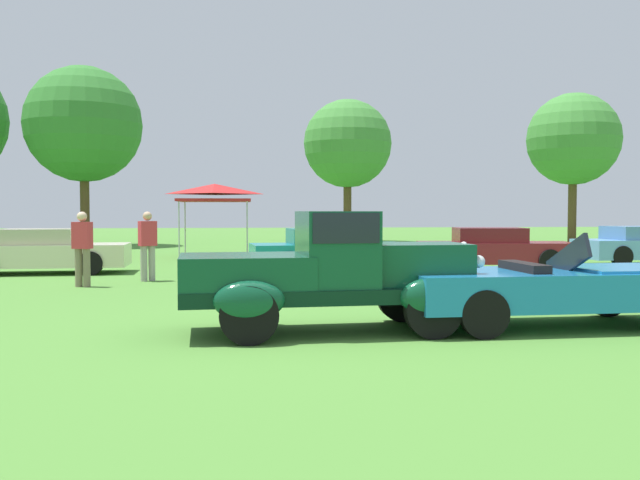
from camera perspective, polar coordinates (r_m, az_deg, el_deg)
The scene contains 13 objects.
ground_plane at distance 9.68m, azimuth -0.45°, elevation -7.68°, with size 120.00×120.00×0.00m, color #4C8433.
feature_pickup_truck at distance 9.54m, azimuth 0.91°, elevation -2.61°, with size 4.25×2.01×1.70m.
neighbor_convertible at distance 10.64m, azimuth 19.40°, elevation -3.76°, with size 4.51×1.88×1.40m.
show_car_cream at distance 19.94m, azimuth -22.11°, elevation -0.91°, with size 4.39×1.87×1.22m.
show_car_teal at distance 18.84m, azimuth 0.74°, elevation -0.91°, with size 4.49×2.11×1.22m.
show_car_burgundy at distance 20.34m, azimuth 14.41°, elevation -0.74°, with size 4.59×2.27×1.22m.
show_car_skyblue at distance 23.95m, azimuth 25.32°, elevation -0.43°, with size 4.11×1.96×1.22m.
spectator_near_truck at distance 16.10m, azimuth -19.33°, elevation -0.50°, with size 0.46×0.36×1.69m.
spectator_between_cars at distance 16.98m, azimuth -14.27°, elevation -0.29°, with size 0.47×0.40×1.69m.
canopy_tent_left_field at distance 25.39m, azimuth -8.84°, elevation 4.04°, with size 2.64×2.64×2.71m.
treeline_mid_left at distance 35.16m, azimuth -19.23°, elevation 9.14°, with size 5.58×5.58×8.69m.
treeline_center at distance 37.49m, azimuth 2.33°, elevation 8.05°, with size 4.81×4.81×7.79m.
treeline_mid_right at distance 38.72m, azimuth 20.50°, elevation 7.91°, with size 4.85×4.85×7.94m.
Camera 1 is at (-0.96, -9.48, 1.70)m, focal length 38.11 mm.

